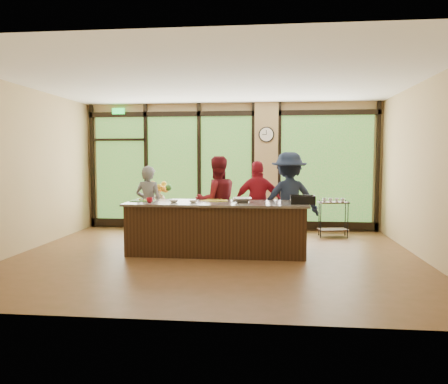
% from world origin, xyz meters
% --- Properties ---
extents(floor, '(7.00, 7.00, 0.00)m').
position_xyz_m(floor, '(0.00, 0.00, 0.00)').
color(floor, brown).
rests_on(floor, ground).
extents(ceiling, '(7.00, 7.00, 0.00)m').
position_xyz_m(ceiling, '(0.00, 0.00, 3.00)').
color(ceiling, white).
rests_on(ceiling, back_wall).
extents(back_wall, '(7.00, 0.00, 7.00)m').
position_xyz_m(back_wall, '(0.00, 3.00, 1.50)').
color(back_wall, tan).
rests_on(back_wall, floor).
extents(left_wall, '(0.00, 6.00, 6.00)m').
position_xyz_m(left_wall, '(-3.50, 0.00, 1.50)').
color(left_wall, tan).
rests_on(left_wall, floor).
extents(right_wall, '(0.00, 6.00, 6.00)m').
position_xyz_m(right_wall, '(3.50, 0.00, 1.50)').
color(right_wall, tan).
rests_on(right_wall, floor).
extents(window_wall, '(6.90, 0.12, 3.00)m').
position_xyz_m(window_wall, '(0.16, 2.95, 1.39)').
color(window_wall, tan).
rests_on(window_wall, floor).
extents(island_base, '(3.10, 1.00, 0.88)m').
position_xyz_m(island_base, '(0.00, 0.30, 0.44)').
color(island_base, '#311D10').
rests_on(island_base, floor).
extents(countertop, '(3.20, 1.10, 0.04)m').
position_xyz_m(countertop, '(0.00, 0.30, 0.90)').
color(countertop, '#6E655B').
rests_on(countertop, island_base).
extents(wall_clock, '(0.36, 0.04, 0.36)m').
position_xyz_m(wall_clock, '(0.85, 2.87, 2.25)').
color(wall_clock, black).
rests_on(wall_clock, window_wall).
extents(cook_left, '(0.63, 0.47, 1.55)m').
position_xyz_m(cook_left, '(-1.45, 1.03, 0.78)').
color(cook_left, slate).
rests_on(cook_left, floor).
extents(cook_midleft, '(1.04, 0.94, 1.74)m').
position_xyz_m(cook_midleft, '(-0.08, 0.98, 0.87)').
color(cook_midleft, maroon).
rests_on(cook_midleft, floor).
extents(cook_midright, '(1.01, 0.54, 1.65)m').
position_xyz_m(cook_midright, '(0.72, 1.06, 0.82)').
color(cook_midright, '#A51929').
rests_on(cook_midright, floor).
extents(cook_right, '(1.26, 0.84, 1.82)m').
position_xyz_m(cook_right, '(1.31, 1.08, 0.91)').
color(cook_right, '#182136').
rests_on(cook_right, floor).
extents(roasting_pan, '(0.42, 0.32, 0.07)m').
position_xyz_m(roasting_pan, '(1.50, 0.18, 0.96)').
color(roasting_pan, black).
rests_on(roasting_pan, countertop).
extents(mixing_bowl, '(0.38, 0.38, 0.08)m').
position_xyz_m(mixing_bowl, '(0.46, 0.31, 0.96)').
color(mixing_bowl, silver).
rests_on(mixing_bowl, countertop).
extents(cutting_board_left, '(0.46, 0.36, 0.01)m').
position_xyz_m(cutting_board_left, '(-1.37, 0.36, 0.93)').
color(cutting_board_left, '#3B7E2D').
rests_on(cutting_board_left, countertop).
extents(cutting_board_center, '(0.41, 0.33, 0.01)m').
position_xyz_m(cutting_board_center, '(-0.02, 0.52, 0.93)').
color(cutting_board_center, gold).
rests_on(cutting_board_center, countertop).
extents(cutting_board_right, '(0.45, 0.40, 0.01)m').
position_xyz_m(cutting_board_right, '(-0.11, 0.51, 0.93)').
color(cutting_board_right, gold).
rests_on(cutting_board_right, countertop).
extents(prep_bowl_near, '(0.19, 0.19, 0.05)m').
position_xyz_m(prep_bowl_near, '(-0.74, 0.13, 0.94)').
color(prep_bowl_near, white).
rests_on(prep_bowl_near, countertop).
extents(prep_bowl_mid, '(0.15, 0.15, 0.04)m').
position_xyz_m(prep_bowl_mid, '(-0.40, 0.15, 0.94)').
color(prep_bowl_mid, white).
rests_on(prep_bowl_mid, countertop).
extents(prep_bowl_far, '(0.14, 0.14, 0.03)m').
position_xyz_m(prep_bowl_far, '(0.30, 0.59, 0.94)').
color(prep_bowl_far, white).
rests_on(prep_bowl_far, countertop).
extents(red_ramekin, '(0.12, 0.12, 0.09)m').
position_xyz_m(red_ramekin, '(-1.16, 0.07, 0.97)').
color(red_ramekin, '#A61021').
rests_on(red_ramekin, countertop).
extents(flower_stand, '(0.49, 0.49, 0.74)m').
position_xyz_m(flower_stand, '(-1.47, 1.93, 0.37)').
color(flower_stand, '#311D10').
rests_on(flower_stand, floor).
extents(flower_vase, '(0.28, 0.28, 0.25)m').
position_xyz_m(flower_vase, '(-1.47, 1.93, 0.86)').
color(flower_vase, olive).
rests_on(flower_vase, flower_stand).
extents(bar_cart, '(0.68, 0.47, 0.85)m').
position_xyz_m(bar_cart, '(2.31, 2.16, 0.51)').
color(bar_cart, '#311D10').
rests_on(bar_cart, floor).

